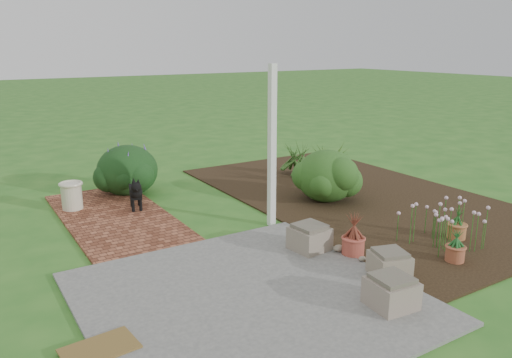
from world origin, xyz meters
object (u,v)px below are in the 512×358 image
stone_trough_near (391,293)px  cream_ceramic_urn (72,196)px  black_dog (136,192)px  evergreen_shrub (327,174)px

stone_trough_near → cream_ceramic_urn: size_ratio=1.00×
black_dog → evergreen_shrub: size_ratio=0.55×
stone_trough_near → cream_ceramic_urn: (-2.16, 5.23, 0.08)m
cream_ceramic_urn → stone_trough_near: bearing=-67.5°
stone_trough_near → cream_ceramic_urn: cream_ceramic_urn is taller
stone_trough_near → black_dog: size_ratio=0.74×
stone_trough_near → black_dog: bearing=105.0°
stone_trough_near → cream_ceramic_urn: bearing=112.5°
evergreen_shrub → cream_ceramic_urn: bearing=155.5°
black_dog → cream_ceramic_urn: 1.11m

